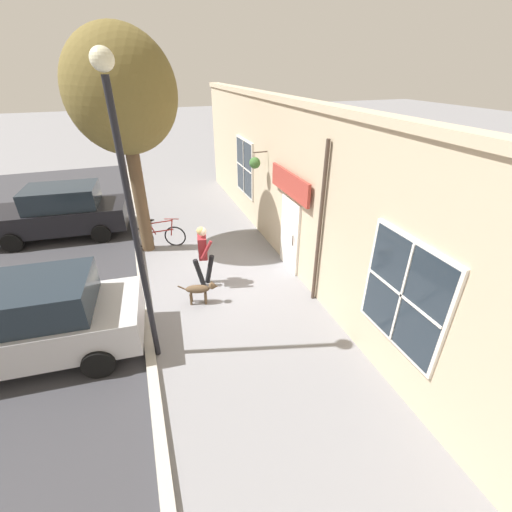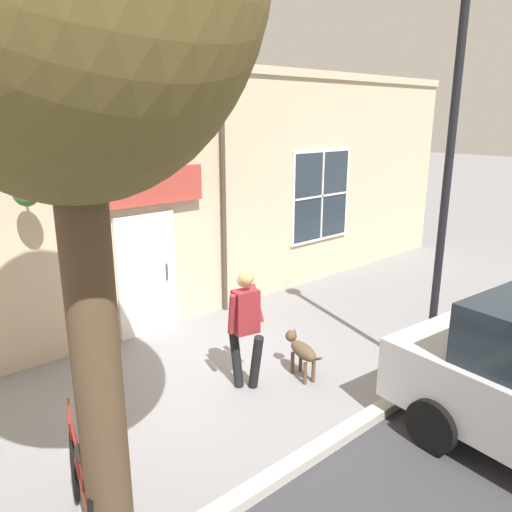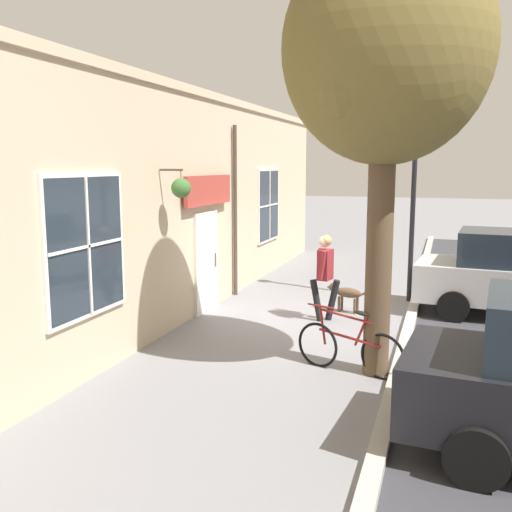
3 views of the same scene
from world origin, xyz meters
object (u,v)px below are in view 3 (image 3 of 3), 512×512
Objects in this scene: street_tree_by_curb at (383,55)px; street_lamp at (416,143)px; leaning_bicycle at (349,348)px; dog_on_leash at (346,293)px; pedestrian_walking at (325,269)px.

street_tree_by_curb is 5.01m from street_lamp.
street_tree_by_curb reaches higher than leaning_bicycle.
dog_on_leash is 3.64m from street_lamp.
street_tree_by_curb is 4.18m from leaning_bicycle.
leaning_bicycle reaches higher than dog_on_leash.
pedestrian_walking is 4.59m from street_tree_by_curb.
street_tree_by_curb is (1.00, -3.47, 4.13)m from dog_on_leash.
street_tree_by_curb is 3.70× the size of leaning_bicycle.
pedestrian_walking is 3.66m from street_lamp.
pedestrian_walking reaches higher than dog_on_leash.
dog_on_leash is at bearing 106.05° from street_tree_by_curb.
street_tree_by_curb is (1.29, -2.67, 3.51)m from pedestrian_walking.
dog_on_leash is at bearing 69.97° from pedestrian_walking.
leaning_bicycle is 5.89m from street_lamp.
pedestrian_walking is at bearing 115.77° from street_tree_by_curb.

